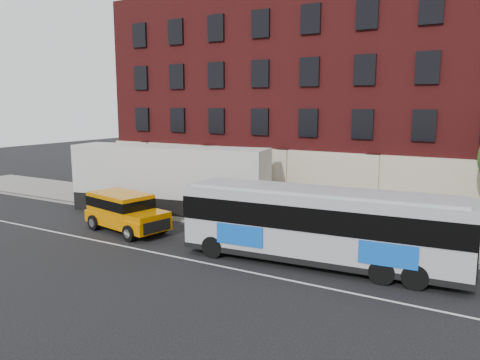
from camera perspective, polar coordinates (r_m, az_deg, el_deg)
The scene contains 9 objects.
ground at distance 22.06m, azimuth -8.30°, elevation -9.74°, with size 120.00×120.00×0.00m, color black.
sidewalk at distance 29.30m, azimuth 2.74°, elevation -4.69°, with size 60.00×6.00×0.15m, color gray.
kerb at distance 26.76m, azimuth -0.25°, elevation -6.04°, with size 60.00×0.25×0.15m, color gray.
lane_line at distance 22.43m, azimuth -7.49°, elevation -9.38°, with size 60.00×0.12×0.01m, color silver.
building at distance 35.65m, azimuth 8.81°, elevation 9.88°, with size 30.00×12.10×15.00m.
sign_pole at distance 31.62m, azimuth -13.50°, elevation -1.35°, with size 0.30×0.20×2.50m.
city_bus at distance 21.07m, azimuth 9.78°, elevation -5.29°, with size 12.76×3.72×3.45m.
yellow_suv at distance 27.26m, azimuth -14.00°, elevation -3.54°, with size 5.76×3.25×2.14m.
shipping_container at distance 30.94m, azimuth -8.71°, elevation -0.05°, with size 13.54×4.96×4.43m.
Camera 1 is at (13.10, -16.23, 7.16)m, focal length 34.88 mm.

